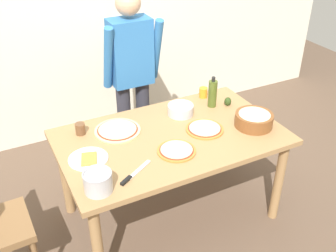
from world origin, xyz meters
name	(u,v)px	position (x,y,z in m)	size (l,w,h in m)	color
ground	(171,213)	(0.00, 0.00, 0.00)	(8.00, 8.00, 0.00)	brown
wall_back	(94,6)	(0.00, 1.60, 1.30)	(5.60, 0.10, 2.60)	silver
dining_table	(171,146)	(0.00, 0.00, 0.67)	(1.60, 0.96, 0.76)	#A37A4C
person_cook	(132,73)	(0.02, 0.76, 0.94)	(0.49, 0.25, 1.62)	#2D2D38
pizza_raw_on_board	(118,130)	(-0.32, 0.22, 0.77)	(0.34, 0.34, 0.02)	beige
pizza_cooked_on_tray	(205,129)	(0.25, -0.05, 0.77)	(0.28, 0.28, 0.02)	#C67A33
pizza_second_cooked	(177,150)	(-0.06, -0.20, 0.77)	(0.26, 0.26, 0.02)	#C67A33
plate_with_slice	(88,159)	(-0.62, -0.02, 0.77)	(0.26, 0.26, 0.02)	white
popcorn_bowl	(254,119)	(0.60, -0.16, 0.82)	(0.28, 0.28, 0.11)	brown
mixing_bowl_steel	(181,110)	(0.20, 0.24, 0.80)	(0.20, 0.20, 0.08)	#B7B7BC
olive_oil_bottle	(213,93)	(0.49, 0.24, 0.87)	(0.07, 0.07, 0.26)	#47561E
steel_pot	(98,182)	(-0.65, -0.34, 0.83)	(0.17, 0.17, 0.13)	#B7B7BC
cup_orange	(203,92)	(0.51, 0.40, 0.80)	(0.07, 0.07, 0.09)	orange
cup_small_brown	(80,129)	(-0.57, 0.31, 0.80)	(0.07, 0.07, 0.09)	brown
chef_knife	(132,175)	(-0.43, -0.30, 0.77)	(0.26, 0.17, 0.02)	silver
avocado	(228,101)	(0.61, 0.19, 0.80)	(0.06, 0.06, 0.07)	#2D4219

